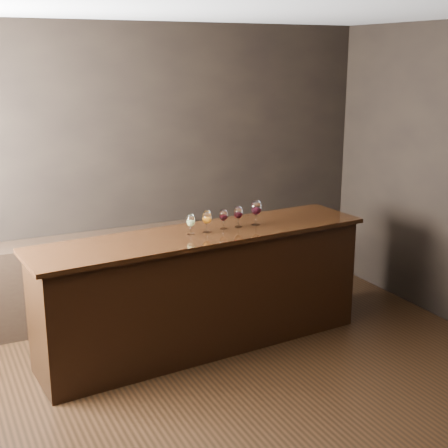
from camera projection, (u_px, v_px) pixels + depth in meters
name	position (u px, v px, depth m)	size (l,w,h in m)	color
ground	(242.00, 406.00, 4.56)	(5.00, 5.00, 0.00)	black
room_shell	(205.00, 162.00, 4.09)	(5.02, 4.52, 2.81)	black
bar_counter	(203.00, 292.00, 5.39)	(2.87, 0.62, 1.00)	black
bar_top	(203.00, 235.00, 5.25)	(2.96, 0.69, 0.04)	black
back_bar_shelf	(90.00, 279.00, 5.96)	(2.31, 0.40, 0.83)	black
glass_white	(191.00, 221.00, 5.16)	(0.07, 0.07, 0.17)	white
glass_amber	(207.00, 218.00, 5.22)	(0.08, 0.08, 0.19)	white
glass_red_a	(223.00, 216.00, 5.33)	(0.07, 0.07, 0.17)	white
glass_red_b	(238.00, 213.00, 5.39)	(0.08, 0.08, 0.18)	white
glass_red_c	(256.00, 209.00, 5.45)	(0.09, 0.09, 0.22)	white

